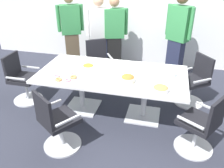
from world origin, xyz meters
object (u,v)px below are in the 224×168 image
office_chair_1 (22,81)px  person_standing_1 (99,34)px  conference_table (112,80)px  office_chair_4 (194,83)px  office_chair_2 (57,124)px  plate_stack (169,74)px  snack_bowl_cookies (161,89)px  napkin_pile (65,62)px  snack_bowl_pretzels (128,79)px  office_chair_3 (201,127)px  office_chair_0 (98,65)px  person_standing_2 (114,34)px  person_standing_3 (178,36)px  donut_platter (66,77)px  snack_bowl_chips_orange (88,67)px  person_standing_0 (71,30)px

office_chair_1 → person_standing_1: bearing=148.8°
conference_table → office_chair_4: office_chair_4 is taller
office_chair_2 → office_chair_4: same height
office_chair_4 → plate_stack: office_chair_4 is taller
office_chair_4 → plate_stack: size_ratio=4.39×
snack_bowl_cookies → person_standing_1: bearing=126.1°
plate_stack → napkin_pile: (-1.82, 0.06, 0.01)m
snack_bowl_pretzels → napkin_pile: bearing=160.6°
snack_bowl_pretzels → office_chair_1: bearing=173.4°
conference_table → office_chair_3: bearing=-24.6°
office_chair_0 → person_standing_2: size_ratio=0.54×
office_chair_3 → person_standing_2: size_ratio=0.54×
person_standing_2 → plate_stack: size_ratio=8.18×
conference_table → person_standing_3: 1.94m
person_standing_3 → napkin_pile: bearing=70.0°
person_standing_1 → donut_platter: bearing=60.6°
snack_bowl_chips_orange → office_chair_0: bearing=97.4°
office_chair_3 → person_standing_1: person_standing_1 is taller
conference_table → snack_bowl_chips_orange: 0.47m
office_chair_4 → plate_stack: bearing=103.3°
office_chair_3 → person_standing_3: person_standing_3 is taller
snack_bowl_cookies → office_chair_4: bearing=62.4°
plate_stack → napkin_pile: napkin_pile is taller
person_standing_3 → donut_platter: (-1.67, -1.96, -0.21)m
donut_platter → person_standing_2: bearing=82.3°
office_chair_3 → office_chair_2: bearing=134.5°
office_chair_2 → snack_bowl_pretzels: office_chair_2 is taller
person_standing_1 → snack_bowl_pretzels: 2.15m
office_chair_2 → office_chair_0: bearing=125.4°
person_standing_3 → snack_bowl_cookies: (-0.21, -2.03, -0.18)m
person_standing_2 → snack_bowl_chips_orange: 1.68m
office_chair_4 → donut_platter: size_ratio=2.42×
office_chair_4 → person_standing_1: person_standing_1 is taller
person_standing_0 → conference_table: bearing=102.2°
office_chair_3 → office_chair_4: same height
office_chair_2 → plate_stack: 1.89m
office_chair_0 → snack_bowl_pretzels: 1.60m
office_chair_2 → snack_bowl_chips_orange: bearing=119.8°
person_standing_3 → donut_platter: size_ratio=4.93×
person_standing_0 → snack_bowl_chips_orange: size_ratio=8.82×
office_chair_1 → office_chair_3: 3.16m
office_chair_3 → plate_stack: 0.97m
person_standing_3 → donut_platter: bearing=82.7°
office_chair_3 → person_standing_0: person_standing_0 is taller
person_standing_3 → donut_platter: 2.58m
conference_table → office_chair_4: 1.53m
office_chair_0 → person_standing_0: size_ratio=0.52×
office_chair_0 → person_standing_0: 1.19m
office_chair_4 → office_chair_2: bearing=96.0°
office_chair_1 → napkin_pile: bearing=103.5°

